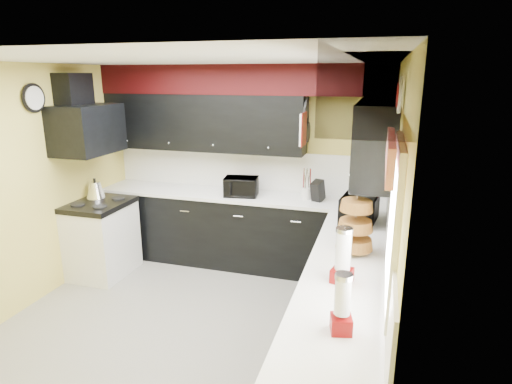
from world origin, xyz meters
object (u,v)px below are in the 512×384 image
microwave (359,209)px  kettle (95,190)px  toaster_oven (241,187)px  utensil_crock (307,193)px  knife_block (318,191)px

microwave → kettle: (-3.15, 0.04, -0.05)m
microwave → kettle: microwave is taller
toaster_oven → utensil_crock: bearing=-1.3°
toaster_oven → microwave: bearing=-29.6°
utensil_crock → knife_block: knife_block is taller
utensil_crock → knife_block: bearing=-22.9°
toaster_oven → microwave: (1.45, -0.56, 0.02)m
toaster_oven → knife_block: size_ratio=1.63×
microwave → utensil_crock: 0.93m
kettle → microwave: bearing=-0.7°
kettle → utensil_crock: bearing=14.0°
utensil_crock → knife_block: 0.16m
toaster_oven → utensil_crock: 0.80m
utensil_crock → kettle: kettle is taller
toaster_oven → microwave: 1.55m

